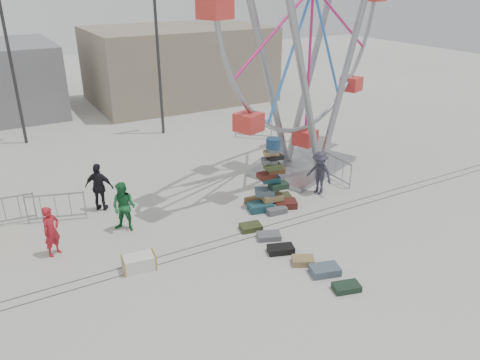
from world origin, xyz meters
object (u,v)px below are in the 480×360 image
barricade_dummy_b (4,211)px  pedestrian_green (124,207)px  suitcase_tower (271,188)px  barricade_wheel_back (253,129)px  lamp_post_right (160,52)px  barricade_dummy_c (56,207)px  ferris_wheel (312,13)px  steamer_trunk (139,263)px  lamp_post_left (12,57)px  pedestrian_red (51,231)px  pedestrian_black (99,187)px  barricade_wheel_front (335,169)px  pedestrian_grey (319,173)px

barricade_dummy_b → pedestrian_green: pedestrian_green is taller
suitcase_tower → barricade_wheel_back: 8.28m
lamp_post_right → pedestrian_green: (-5.22, -9.77, -3.59)m
barricade_dummy_b → barricade_dummy_c: size_ratio=1.00×
ferris_wheel → steamer_trunk: bearing=-176.8°
lamp_post_left → barricade_dummy_c: (-0.20, -9.93, -3.93)m
suitcase_tower → pedestrian_red: bearing=-169.7°
ferris_wheel → pedestrian_black: bearing=156.6°
steamer_trunk → barricade_dummy_c: barricade_dummy_c is taller
barricade_wheel_back → suitcase_tower: bearing=-73.3°
barricade_wheel_front → lamp_post_right: bearing=23.1°
lamp_post_right → barricade_dummy_c: 11.41m
pedestrian_grey → barricade_dummy_b: bearing=-122.3°
suitcase_tower → barricade_wheel_front: size_ratio=1.39×
steamer_trunk → pedestrian_red: pedestrian_red is taller
pedestrian_red → pedestrian_grey: bearing=-35.5°
steamer_trunk → barricade_dummy_b: (-3.25, 5.00, 0.32)m
pedestrian_green → pedestrian_grey: 7.83m
suitcase_tower → pedestrian_green: bearing=-175.8°
ferris_wheel → pedestrian_red: ferris_wheel is taller
barricade_dummy_b → pedestrian_grey: pedestrian_grey is taller
barricade_wheel_back → barricade_wheel_front: bearing=-46.0°
barricade_dummy_b → pedestrian_red: bearing=-61.7°
pedestrian_green → lamp_post_right: bearing=104.5°
barricade_dummy_c → suitcase_tower: bearing=-3.4°
ferris_wheel → barricade_wheel_front: ferris_wheel is taller
steamer_trunk → pedestrian_black: (0.03, 4.55, 0.70)m
barricade_dummy_b → pedestrian_red: size_ratio=1.20×
lamp_post_right → barricade_wheel_front: (3.98, -10.00, -3.93)m
steamer_trunk → barricade_wheel_front: (9.58, 2.33, 0.32)m
barricade_wheel_back → pedestrian_black: pedestrian_black is taller
barricade_dummy_c → barricade_wheel_back: bearing=40.1°
pedestrian_grey → pedestrian_black: bearing=-125.5°
pedestrian_black → lamp_post_left: bearing=-45.2°
barricade_wheel_back → pedestrian_red: size_ratio=1.20×
lamp_post_right → steamer_trunk: 14.20m
pedestrian_grey → ferris_wheel: bearing=140.5°
ferris_wheel → pedestrian_green: 10.79m
lamp_post_left → pedestrian_black: (1.44, -9.79, -3.55)m
lamp_post_left → pedestrian_grey: lamp_post_left is taller
lamp_post_left → barricade_wheel_back: size_ratio=4.00×
lamp_post_left → steamer_trunk: size_ratio=8.20×
suitcase_tower → pedestrian_red: (-7.88, 0.55, 0.06)m
ferris_wheel → barricade_dummy_b: size_ratio=6.91×
barricade_dummy_b → barricade_dummy_c: (1.64, -0.60, 0.00)m
lamp_post_right → barricade_wheel_front: size_ratio=4.00×
barricade_dummy_c → pedestrian_black: bearing=22.3°
pedestrian_green → lamp_post_left: bearing=141.3°
steamer_trunk → pedestrian_grey: size_ratio=0.55×
pedestrian_red → lamp_post_left: bearing=54.1°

